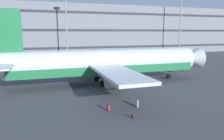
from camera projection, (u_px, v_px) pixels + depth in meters
The scene contains 8 objects.
ground_plane at pixel (92, 85), 33.63m from camera, with size 600.00×600.00×0.00m, color #424449.
terminal_structure at pixel (61, 30), 79.80m from camera, with size 164.83×18.71×17.87m.
airliner at pixel (104, 63), 33.96m from camera, with size 36.69×29.40×11.34m.
light_mast_left at pixel (66, 22), 63.72m from camera, with size 1.80×0.50×18.92m.
light_mast_center_left at pixel (181, 18), 75.55m from camera, with size 1.80×0.50×22.93m.
suitcase_silver at pixel (138, 104), 23.43m from camera, with size 0.33×0.43×0.95m.
suitcase_small at pixel (108, 108), 22.31m from camera, with size 0.26×0.39×0.88m.
backpack_teal at pixel (133, 116), 20.48m from camera, with size 0.23×0.31×0.50m.
Camera 1 is at (-7.15, -32.08, 8.14)m, focal length 34.25 mm.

